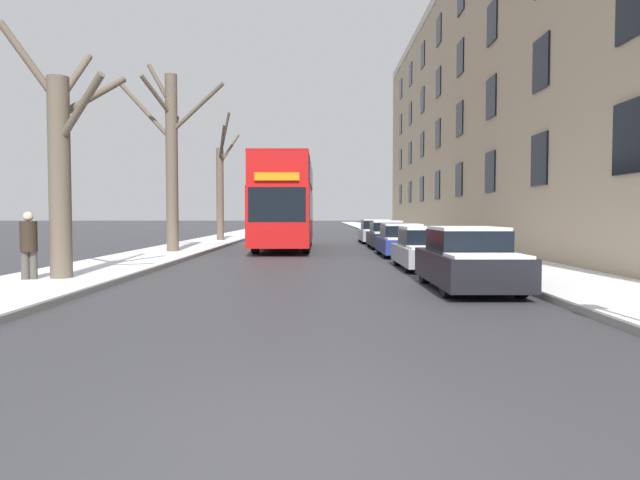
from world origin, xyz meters
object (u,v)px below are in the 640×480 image
parked_car_2 (401,241)px  parked_car_3 (386,235)px  bare_tree_left_2 (220,187)px  double_decker_bus (284,199)px  parked_car_4 (375,232)px  bare_tree_left_0 (61,162)px  parked_car_0 (467,261)px  pedestrian_left_sidewalk (28,245)px  parked_car_1 (426,249)px  bare_tree_left_1 (170,156)px

parked_car_2 → parked_car_3: size_ratio=1.00×
bare_tree_left_2 → parked_car_3: size_ratio=1.87×
double_decker_bus → parked_car_4: (5.10, 6.23, -1.82)m
bare_tree_left_0 → parked_car_2: (9.70, 9.45, -2.37)m
parked_car_0 → parked_car_3: size_ratio=1.00×
double_decker_bus → pedestrian_left_sidewalk: (-5.25, -14.63, -1.50)m
parked_car_3 → pedestrian_left_sidewalk: (-10.35, -15.33, 0.33)m
parked_car_1 → parked_car_3: parked_car_3 is taller
parked_car_2 → parked_car_4: size_ratio=0.92×
bare_tree_left_0 → parked_car_4: (9.70, 20.45, -2.33)m
parked_car_2 → parked_car_4: (0.00, 10.99, 0.04)m
bare_tree_left_0 → pedestrian_left_sidewalk: size_ratio=3.55×
double_decker_bus → parked_car_4: double_decker_bus is taller
bare_tree_left_2 → pedestrian_left_sidewalk: size_ratio=4.34×
double_decker_bus → parked_car_2: double_decker_bus is taller
parked_car_2 → parked_car_4: bearing=90.0°
bare_tree_left_1 → bare_tree_left_2: bearing=88.7°
bare_tree_left_0 → parked_car_1: bare_tree_left_0 is taller
pedestrian_left_sidewalk → parked_car_0: bearing=-30.5°
parked_car_0 → parked_car_4: parked_car_0 is taller
parked_car_0 → double_decker_bus: bearing=108.4°
bare_tree_left_1 → double_decker_bus: bare_tree_left_1 is taller
parked_car_1 → bare_tree_left_1: bearing=146.8°
parked_car_0 → parked_car_3: (0.00, 16.00, -0.01)m
bare_tree_left_1 → parked_car_2: bearing=-4.4°
bare_tree_left_2 → parked_car_0: bearing=-66.7°
parked_car_2 → parked_car_3: parked_car_3 is taller
parked_car_4 → pedestrian_left_sidewalk: bearing=-116.4°
parked_car_2 → pedestrian_left_sidewalk: bearing=-136.4°
bare_tree_left_1 → pedestrian_left_sidewalk: bare_tree_left_1 is taller
bare_tree_left_0 → double_decker_bus: bearing=72.1°
double_decker_bus → pedestrian_left_sidewalk: bearing=-109.7°
double_decker_bus → pedestrian_left_sidewalk: double_decker_bus is taller
bare_tree_left_1 → parked_car_0: (9.68, -11.28, -3.54)m
parked_car_0 → bare_tree_left_1: bearing=130.6°
bare_tree_left_2 → pedestrian_left_sidewalk: 21.40m
double_decker_bus → parked_car_3: double_decker_bus is taller
bare_tree_left_2 → parked_car_4: 9.83m
double_decker_bus → parked_car_1: (5.10, -10.35, -1.85)m
parked_car_4 → pedestrian_left_sidewalk: size_ratio=2.53×
bare_tree_left_2 → pedestrian_left_sidewalk: bare_tree_left_2 is taller
bare_tree_left_2 → parked_car_3: (9.43, -5.91, -2.76)m
bare_tree_left_0 → pedestrian_left_sidewalk: (-0.65, -0.41, -2.01)m
parked_car_2 → parked_car_1: bearing=-90.0°
bare_tree_left_0 → bare_tree_left_2: bearing=89.3°
bare_tree_left_1 → parked_car_3: size_ratio=1.96×
bare_tree_left_2 → parked_car_4: bare_tree_left_2 is taller
parked_car_2 → pedestrian_left_sidewalk: (-10.35, -9.87, 0.36)m
bare_tree_left_0 → bare_tree_left_1: bearing=89.9°
double_decker_bus → parked_car_0: 16.23m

